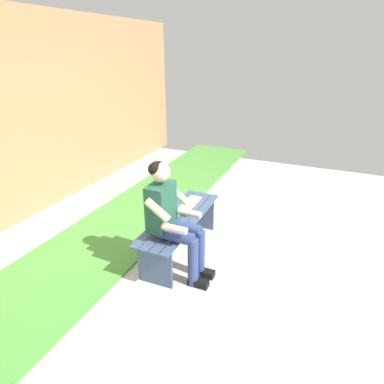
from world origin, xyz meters
TOP-DOWN VIEW (x-y plane):
  - ground_plane at (1.06, 1.00)m, footprint 10.00×7.00m
  - grass_strip at (0.00, -1.01)m, footprint 9.00×1.29m
  - bench_near at (0.00, 0.00)m, footprint 1.55×0.47m
  - person_seated at (0.41, 0.10)m, footprint 0.50×0.69m
  - apple at (-0.06, 0.04)m, footprint 0.07×0.07m
  - book_open at (-0.38, -0.04)m, footprint 0.42×0.17m

SIDE VIEW (x-z plane):
  - ground_plane at x=1.06m, z-range -0.04..0.00m
  - grass_strip at x=0.00m, z-range 0.00..0.03m
  - bench_near at x=0.00m, z-range 0.12..0.59m
  - book_open at x=-0.38m, z-range 0.47..0.50m
  - apple at x=-0.06m, z-range 0.48..0.55m
  - person_seated at x=0.41m, z-range 0.07..1.35m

